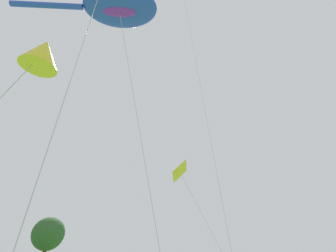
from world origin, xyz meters
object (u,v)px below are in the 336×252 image
small_kite_diamond_red (42,54)px  tree_shrub_far (48,234)px  big_show_kite (118,7)px  small_kite_bird_shape (181,173)px

small_kite_diamond_red → tree_shrub_far: bearing=-114.1°
big_show_kite → small_kite_diamond_red: (-2.81, -5.93, -10.92)m
big_show_kite → small_kite_bird_shape: bearing=35.5°
small_kite_bird_shape → big_show_kite: bearing=28.3°
tree_shrub_far → small_kite_bird_shape: bearing=-89.3°
tree_shrub_far → big_show_kite: bearing=-95.1°
small_kite_diamond_red → tree_shrub_far: size_ratio=0.58×
big_show_kite → small_kite_bird_shape: big_show_kite is taller
big_show_kite → small_kite_bird_shape: (5.22, 0.75, -10.39)m
big_show_kite → small_kite_diamond_red: big_show_kite is taller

